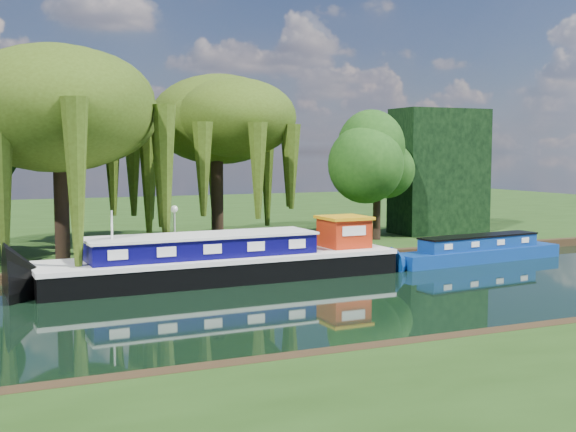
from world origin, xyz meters
name	(u,v)px	position (x,y,z in m)	size (l,w,h in m)	color
ground	(235,306)	(0.00, 0.00, 0.00)	(120.00, 120.00, 0.00)	black
far_bank	(93,220)	(0.00, 34.00, 0.23)	(120.00, 52.00, 0.45)	#19320D
dutch_barge	(225,261)	(1.43, 5.38, 0.85)	(16.30, 4.18, 3.42)	black
narrowboat	(479,251)	(15.32, 5.21, 0.53)	(10.37, 2.77, 1.49)	navy
white_cruiser	(476,256)	(16.48, 6.90, 0.00)	(1.76, 2.04, 1.07)	silver
willow_left	(59,114)	(-4.94, 10.51, 7.48)	(8.08, 8.08, 9.68)	black
willow_right	(217,130)	(4.15, 14.72, 6.92)	(7.28, 7.28, 8.87)	black
tree_far_right	(377,163)	(13.43, 12.43, 5.02)	(4.04, 4.04, 6.62)	black
conifer_hedge	(439,171)	(19.00, 14.00, 4.45)	(6.00, 3.00, 8.00)	black
lamppost	(174,217)	(0.50, 10.50, 2.42)	(0.36, 0.36, 2.56)	silver
mooring_posts	(166,252)	(-0.50, 8.40, 0.95)	(19.16, 0.16, 1.00)	silver
reeds_near	(524,317)	(6.87, -7.57, 0.55)	(33.70, 1.50, 1.10)	#184412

